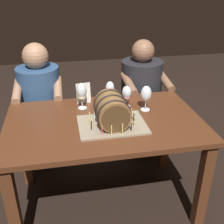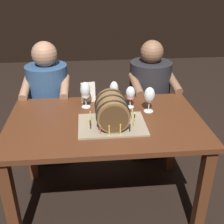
{
  "view_description": "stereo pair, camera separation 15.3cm",
  "coord_description": "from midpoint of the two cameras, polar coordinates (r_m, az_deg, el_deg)",
  "views": [
    {
      "loc": [
        -0.26,
        -1.66,
        1.65
      ],
      "look_at": [
        0.04,
        -0.08,
        0.84
      ],
      "focal_mm": 44.6,
      "sensor_mm": 36.0,
      "label": 1
    },
    {
      "loc": [
        -0.11,
        -1.69,
        1.65
      ],
      "look_at": [
        0.04,
        -0.08,
        0.84
      ],
      "focal_mm": 44.6,
      "sensor_mm": 36.0,
      "label": 2
    }
  ],
  "objects": [
    {
      "name": "ground_plane",
      "position": [
        2.36,
        -3.34,
        -17.71
      ],
      "size": [
        8.0,
        8.0,
        0.0
      ],
      "primitive_type": "plane",
      "color": "black"
    },
    {
      "name": "dining_table",
      "position": [
        1.97,
        -3.82,
        -4.67
      ],
      "size": [
        1.35,
        0.83,
        0.74
      ],
      "color": "#562D19",
      "rests_on": "ground"
    },
    {
      "name": "barrel_cake",
      "position": [
        1.81,
        -2.42,
        -0.03
      ],
      "size": [
        0.45,
        0.33,
        0.22
      ],
      "color": "gray",
      "rests_on": "dining_table"
    },
    {
      "name": "wine_glass_white",
      "position": [
        2.05,
        -8.39,
        4.04
      ],
      "size": [
        0.07,
        0.07,
        0.2
      ],
      "color": "white",
      "rests_on": "dining_table"
    },
    {
      "name": "wine_glass_red",
      "position": [
        2.08,
        -2.53,
        4.59
      ],
      "size": [
        0.07,
        0.07,
        0.19
      ],
      "color": "white",
      "rests_on": "dining_table"
    },
    {
      "name": "wine_glass_rose",
      "position": [
        2.07,
        0.91,
        3.86
      ],
      "size": [
        0.07,
        0.07,
        0.17
      ],
      "color": "white",
      "rests_on": "dining_table"
    },
    {
      "name": "wine_glass_empty",
      "position": [
        2.01,
        4.86,
        3.63
      ],
      "size": [
        0.08,
        0.08,
        0.19
      ],
      "color": "white",
      "rests_on": "dining_table"
    },
    {
      "name": "menu_card",
      "position": [
        2.16,
        -7.9,
        3.78
      ],
      "size": [
        0.11,
        0.04,
        0.16
      ],
      "primitive_type": "cube",
      "rotation": [
        -0.11,
        0.0,
        0.15
      ],
      "color": "silver",
      "rests_on": "dining_table"
    },
    {
      "name": "person_seated_left",
      "position": [
        2.6,
        -15.8,
        0.34
      ],
      "size": [
        0.4,
        0.48,
        1.14
      ],
      "color": "#1B2D46",
      "rests_on": "ground"
    },
    {
      "name": "person_seated_right",
      "position": [
        2.66,
        4.24,
        2.01
      ],
      "size": [
        0.43,
        0.5,
        1.13
      ],
      "color": "black",
      "rests_on": "ground"
    }
  ]
}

